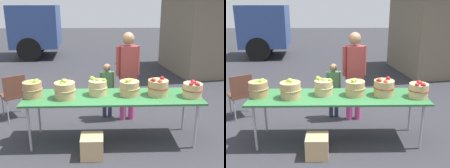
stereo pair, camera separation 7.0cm
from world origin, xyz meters
The scene contains 13 objects.
ground_plane centered at (0.00, 0.00, 0.00)m, with size 40.00×40.00×0.00m, color #2D2D33.
market_table centered at (0.00, 0.00, 0.71)m, with size 2.70×0.76×0.75m.
apple_basket_green_0 centered at (-1.22, 0.02, 0.88)m, with size 0.30×0.30×0.28m.
apple_basket_green_1 centered at (-0.72, -0.05, 0.88)m, with size 0.33×0.33×0.30m.
apple_basket_green_2 centered at (-0.23, 0.07, 0.87)m, with size 0.30×0.30×0.28m.
apple_basket_green_3 centered at (0.26, 0.04, 0.87)m, with size 0.32×0.32×0.28m.
apple_basket_red_0 centered at (0.70, 0.02, 0.88)m, with size 0.33×0.33×0.29m.
apple_basket_red_1 centered at (1.21, -0.07, 0.87)m, with size 0.31×0.31×0.26m.
vendor_adult centered at (0.30, 0.78, 0.97)m, with size 0.43×0.26×1.64m.
child_customer centered at (-0.07, 0.89, 0.62)m, with size 0.28×0.16×1.06m.
food_kiosk centered at (3.56, 4.54, 1.38)m, with size 3.91×3.41×2.74m.
folding_chair centered at (-1.83, 0.90, 0.51)m, with size 0.56×0.56×0.86m.
produce_crate centered at (-0.31, -0.47, 0.16)m, with size 0.32×0.32×0.32m, color tan.
Camera 1 is at (-0.15, -3.73, 2.11)m, focal length 41.39 mm.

